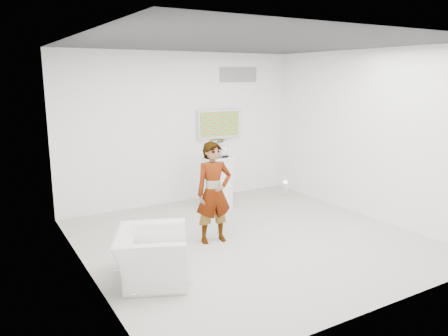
{
  "coord_description": "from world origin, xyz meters",
  "views": [
    {
      "loc": [
        -3.67,
        -5.44,
        2.54
      ],
      "look_at": [
        -0.12,
        0.6,
        1.05
      ],
      "focal_mm": 35.0,
      "sensor_mm": 36.0,
      "label": 1
    }
  ],
  "objects_px": {
    "tv": "(219,124)",
    "person": "(214,193)",
    "floor_uplight": "(285,188)",
    "armchair": "(152,256)",
    "pedestal": "(217,183)"
  },
  "relations": [
    {
      "from": "tv",
      "to": "person",
      "type": "xyz_separation_m",
      "value": [
        -1.39,
        -2.25,
        -0.77
      ]
    },
    {
      "from": "floor_uplight",
      "to": "armchair",
      "type": "bearing_deg",
      "value": -149.84
    },
    {
      "from": "floor_uplight",
      "to": "tv",
      "type": "bearing_deg",
      "value": 149.56
    },
    {
      "from": "tv",
      "to": "floor_uplight",
      "type": "xyz_separation_m",
      "value": [
        1.23,
        -0.72,
        -1.39
      ]
    },
    {
      "from": "tv",
      "to": "pedestal",
      "type": "distance_m",
      "value": 1.36
    },
    {
      "from": "tv",
      "to": "person",
      "type": "distance_m",
      "value": 2.75
    },
    {
      "from": "person",
      "to": "armchair",
      "type": "xyz_separation_m",
      "value": [
        -1.32,
        -0.75,
        -0.46
      ]
    },
    {
      "from": "armchair",
      "to": "pedestal",
      "type": "bearing_deg",
      "value": -20.08
    },
    {
      "from": "tv",
      "to": "person",
      "type": "relative_size",
      "value": 0.64
    },
    {
      "from": "pedestal",
      "to": "floor_uplight",
      "type": "height_order",
      "value": "pedestal"
    },
    {
      "from": "person",
      "to": "pedestal",
      "type": "xyz_separation_m",
      "value": [
        0.92,
        1.51,
        -0.28
      ]
    },
    {
      "from": "tv",
      "to": "floor_uplight",
      "type": "height_order",
      "value": "tv"
    },
    {
      "from": "pedestal",
      "to": "floor_uplight",
      "type": "relative_size",
      "value": 3.21
    },
    {
      "from": "tv",
      "to": "armchair",
      "type": "xyz_separation_m",
      "value": [
        -2.7,
        -3.01,
        -1.23
      ]
    },
    {
      "from": "tv",
      "to": "armchair",
      "type": "height_order",
      "value": "tv"
    }
  ]
}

